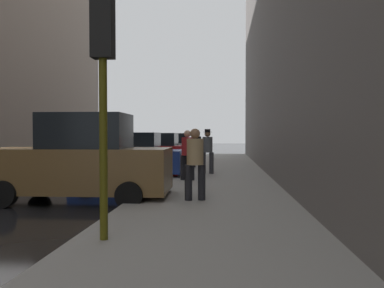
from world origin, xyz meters
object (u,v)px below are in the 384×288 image
(rolling_suitcase, at_px, (189,161))
(parked_blue_sedan, at_px, (130,157))
(pedestrian_with_beanie, at_px, (208,149))
(pedestrian_in_red_jacket, at_px, (187,152))
(parked_red_hatchback, at_px, (156,150))
(fire_hydrant, at_px, (175,167))
(parked_silver_sedan, at_px, (171,147))
(pedestrian_in_tan_coat, at_px, (195,160))
(pedestrian_with_fedora, at_px, (197,147))
(parked_bronze_suv, at_px, (81,161))
(traffic_light, at_px, (103,65))

(rolling_suitcase, bearing_deg, parked_blue_sedan, -127.69)
(parked_blue_sedan, xyz_separation_m, pedestrian_with_beanie, (2.99, 0.71, 0.29))
(pedestrian_in_red_jacket, bearing_deg, parked_red_hatchback, 108.41)
(fire_hydrant, bearing_deg, parked_silver_sedan, 98.74)
(parked_silver_sedan, relative_size, pedestrian_in_tan_coat, 2.47)
(parked_blue_sedan, bearing_deg, pedestrian_in_red_jacket, -31.34)
(pedestrian_in_red_jacket, distance_m, rolling_suitcase, 4.17)
(pedestrian_with_fedora, xyz_separation_m, rolling_suitcase, (-0.33, -0.78, -0.65))
(parked_bronze_suv, distance_m, pedestrian_with_beanie, 6.39)
(parked_silver_sedan, distance_m, rolling_suitcase, 9.06)
(pedestrian_in_tan_coat, bearing_deg, parked_red_hatchback, 104.93)
(parked_silver_sedan, height_order, pedestrian_with_fedora, pedestrian_with_fedora)
(fire_hydrant, bearing_deg, rolling_suitcase, 85.25)
(parked_blue_sedan, relative_size, rolling_suitcase, 4.06)
(pedestrian_with_beanie, bearing_deg, traffic_light, -96.84)
(pedestrian_with_beanie, bearing_deg, parked_silver_sedan, 105.55)
(parked_red_hatchback, xyz_separation_m, traffic_light, (1.85, -14.52, 1.91))
(fire_hydrant, distance_m, pedestrian_in_tan_coat, 5.25)
(pedestrian_in_tan_coat, bearing_deg, pedestrian_with_beanie, 89.69)
(parked_blue_sedan, relative_size, pedestrian_with_fedora, 2.38)
(parked_bronze_suv, height_order, traffic_light, traffic_light)
(pedestrian_with_fedora, height_order, pedestrian_with_beanie, same)
(parked_bronze_suv, height_order, pedestrian_in_red_jacket, parked_bronze_suv)
(parked_red_hatchback, relative_size, pedestrian_with_beanie, 2.38)
(parked_bronze_suv, xyz_separation_m, pedestrian_in_tan_coat, (2.96, -0.41, 0.07))
(parked_bronze_suv, distance_m, parked_silver_sedan, 16.40)
(parked_blue_sedan, relative_size, pedestrian_in_red_jacket, 2.47)
(parked_silver_sedan, distance_m, pedestrian_with_fedora, 8.38)
(pedestrian_with_fedora, height_order, rolling_suitcase, pedestrian_with_fedora)
(parked_silver_sedan, bearing_deg, traffic_light, -84.77)
(fire_hydrant, height_order, pedestrian_in_red_jacket, pedestrian_in_red_jacket)
(parked_silver_sedan, bearing_deg, rolling_suitcase, -76.94)
(pedestrian_in_tan_coat, distance_m, rolling_suitcase, 8.08)
(fire_hydrant, bearing_deg, pedestrian_in_tan_coat, -77.20)
(parked_silver_sedan, relative_size, pedestrian_with_fedora, 2.37)
(traffic_light, xyz_separation_m, pedestrian_with_beanie, (1.14, 9.49, -1.62))
(fire_hydrant, height_order, rolling_suitcase, rolling_suitcase)
(traffic_light, relative_size, rolling_suitcase, 3.46)
(traffic_light, relative_size, pedestrian_with_fedora, 2.03)
(traffic_light, bearing_deg, parked_red_hatchback, 97.27)
(parked_bronze_suv, height_order, parked_silver_sedan, parked_bronze_suv)
(parked_bronze_suv, height_order, parked_red_hatchback, parked_bronze_suv)
(parked_bronze_suv, xyz_separation_m, pedestrian_in_red_jacket, (2.40, 3.48, 0.07))
(parked_silver_sedan, distance_m, pedestrian_with_beanie, 11.17)
(traffic_light, relative_size, pedestrian_with_beanie, 2.03)
(parked_silver_sedan, distance_m, fire_hydrant, 11.88)
(fire_hydrant, relative_size, pedestrian_with_fedora, 0.40)
(parked_bronze_suv, xyz_separation_m, parked_silver_sedan, (0.00, 16.40, -0.18))
(pedestrian_in_red_jacket, bearing_deg, parked_silver_sedan, 100.50)
(parked_bronze_suv, relative_size, rolling_suitcase, 4.47)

